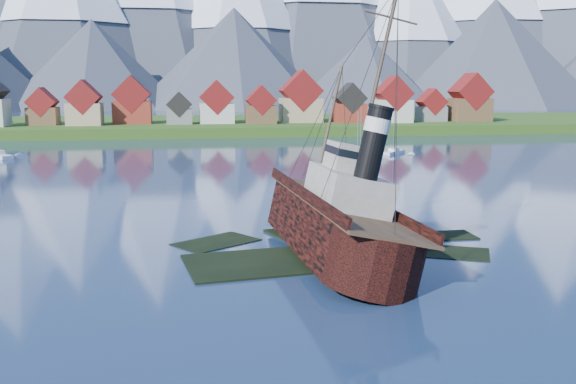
{
  "coord_description": "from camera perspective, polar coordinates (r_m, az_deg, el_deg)",
  "views": [
    {
      "loc": [
        -11.58,
        -57.4,
        15.92
      ],
      "look_at": [
        -1.64,
        6.0,
        5.0
      ],
      "focal_mm": 40.0,
      "sensor_mm": 36.0,
      "label": 1
    }
  ],
  "objects": [
    {
      "name": "sailboat_d",
      "position": [
        148.49,
        9.37,
        3.47
      ],
      "size": [
        6.9,
        7.04,
        10.77
      ],
      "rotation": [
        0.0,
        0.0,
        -0.77
      ],
      "color": "white",
      "rests_on": "ground"
    },
    {
      "name": "sailboat_f",
      "position": [
        101.5,
        6.14,
        0.73
      ],
      "size": [
        6.03,
        10.34,
        12.1
      ],
      "rotation": [
        0.0,
        0.0,
        0.37
      ],
      "color": "white",
      "rests_on": "ground"
    },
    {
      "name": "sailboat_e",
      "position": [
        145.39,
        6.44,
        3.41
      ],
      "size": [
        5.57,
        10.07,
        11.38
      ],
      "rotation": [
        0.0,
        0.0,
        0.34
      ],
      "color": "white",
      "rests_on": "ground"
    },
    {
      "name": "shore_bank",
      "position": [
        228.25,
        -6.01,
        5.61
      ],
      "size": [
        600.0,
        80.0,
        3.2
      ],
      "primitive_type": "cube",
      "color": "#224112",
      "rests_on": "ground"
    },
    {
      "name": "ground",
      "position": [
        60.68,
        2.42,
        -5.56
      ],
      "size": [
        1400.0,
        1400.0,
        0.0
      ],
      "primitive_type": "plane",
      "color": "navy",
      "rests_on": "ground"
    },
    {
      "name": "town",
      "position": [
        210.8,
        -14.9,
        7.45
      ],
      "size": [
        250.96,
        16.69,
        17.3
      ],
      "color": "maroon",
      "rests_on": "ground"
    },
    {
      "name": "seawall",
      "position": [
        190.42,
        -5.41,
        4.82
      ],
      "size": [
        600.0,
        2.5,
        2.0
      ],
      "primitive_type": "cube",
      "color": "#3F3D38",
      "rests_on": "ground"
    },
    {
      "name": "shoal",
      "position": [
        63.16,
        3.62,
        -5.29
      ],
      "size": [
        31.71,
        21.24,
        1.14
      ],
      "color": "black",
      "rests_on": "ground"
    },
    {
      "name": "tugboat_wreck",
      "position": [
        61.59,
        3.28,
        -2.22
      ],
      "size": [
        7.64,
        32.93,
        26.1
      ],
      "rotation": [
        0.0,
        0.21,
        0.06
      ],
      "color": "black",
      "rests_on": "ground"
    }
  ]
}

